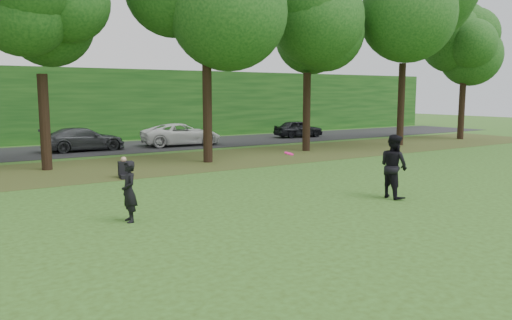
# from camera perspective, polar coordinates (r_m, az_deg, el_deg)

# --- Properties ---
(ground) EXTENTS (120.00, 120.00, 0.00)m
(ground) POSITION_cam_1_polar(r_m,az_deg,el_deg) (11.86, 4.98, -8.55)
(ground) COLOR #2E4716
(ground) RESTS_ON ground
(leaf_litter) EXTENTS (60.00, 7.00, 0.01)m
(leaf_litter) POSITION_cam_1_polar(r_m,az_deg,el_deg) (23.29, -15.07, -0.76)
(leaf_litter) COLOR #423617
(leaf_litter) RESTS_ON ground
(street) EXTENTS (70.00, 7.00, 0.02)m
(street) POSITION_cam_1_polar(r_m,az_deg,el_deg) (30.95, -19.66, 1.09)
(street) COLOR black
(street) RESTS_ON ground
(far_hedge) EXTENTS (70.00, 3.00, 5.00)m
(far_hedge) POSITION_cam_1_polar(r_m,az_deg,el_deg) (36.65, -22.03, 5.84)
(far_hedge) COLOR #113E12
(far_hedge) RESTS_ON ground
(player_left) EXTENTS (0.41, 0.60, 1.59)m
(player_left) POSITION_cam_1_polar(r_m,az_deg,el_deg) (13.24, -14.30, -3.51)
(player_left) COLOR black
(player_left) RESTS_ON ground
(player_right) EXTENTS (0.87, 1.06, 2.02)m
(player_right) POSITION_cam_1_polar(r_m,az_deg,el_deg) (16.33, 15.46, -0.69)
(player_right) COLOR black
(player_right) RESTS_ON ground
(parked_cars) EXTENTS (36.80, 2.98, 1.42)m
(parked_cars) POSITION_cam_1_polar(r_m,az_deg,el_deg) (30.33, -18.62, 2.31)
(parked_cars) COLOR black
(parked_cars) RESTS_ON street
(frisbee) EXTENTS (0.37, 0.37, 0.11)m
(frisbee) POSITION_cam_1_polar(r_m,az_deg,el_deg) (14.01, 3.79, 0.74)
(frisbee) COLOR #E91379
(frisbee) RESTS_ON ground
(seated_person) EXTENTS (0.50, 0.78, 0.83)m
(seated_person) POSITION_cam_1_polar(r_m,az_deg,el_deg) (20.23, -14.81, -1.12)
(seated_person) COLOR black
(seated_person) RESTS_ON ground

